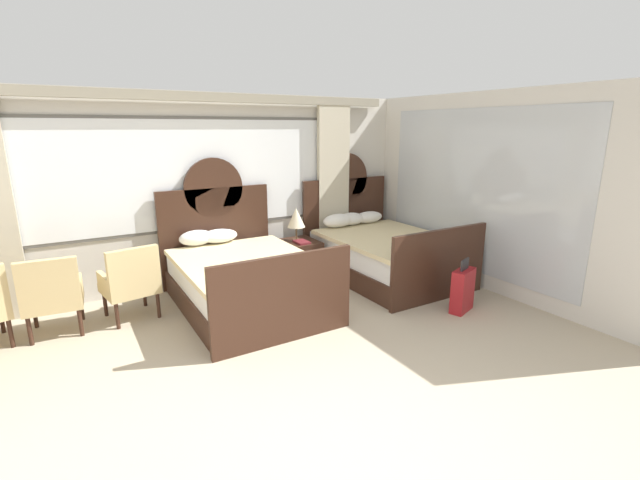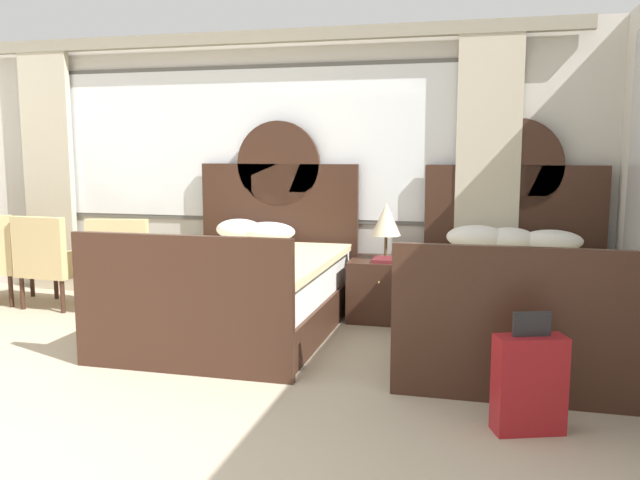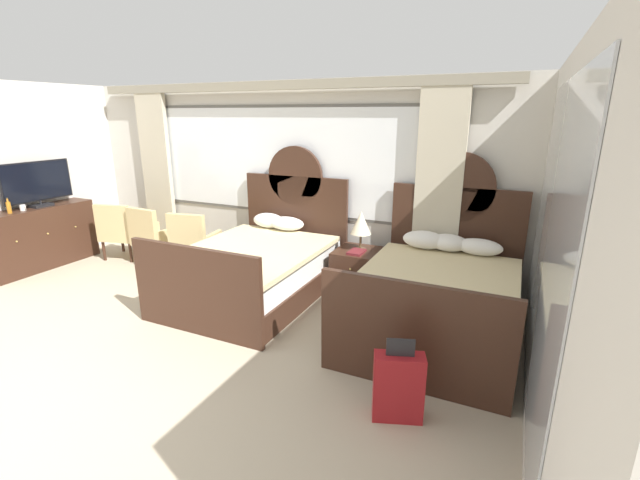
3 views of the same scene
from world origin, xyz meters
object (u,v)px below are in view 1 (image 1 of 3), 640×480
at_px(nightstand_between_beds, 298,259).
at_px(book_on_nightstand, 302,242).
at_px(bed_near_mirror, 383,252).
at_px(bed_near_window, 244,277).
at_px(armchair_by_window_centre, 52,294).
at_px(suitcase_on_floor, 463,290).
at_px(table_lamp_on_nightstand, 296,218).
at_px(armchair_by_window_left, 131,281).

distance_m(nightstand_between_beds, book_on_nightstand, 0.31).
xyz_separation_m(bed_near_mirror, nightstand_between_beds, (-1.12, 0.66, -0.11)).
bearing_deg(bed_near_window, armchair_by_window_centre, 172.00).
distance_m(bed_near_mirror, suitcase_on_floor, 1.57).
height_order(bed_near_window, table_lamp_on_nightstand, bed_near_window).
bearing_deg(book_on_nightstand, nightstand_between_beds, 94.30).
distance_m(nightstand_between_beds, armchair_by_window_left, 2.45).
xyz_separation_m(nightstand_between_beds, armchair_by_window_centre, (-3.21, -0.38, 0.20)).
bearing_deg(table_lamp_on_nightstand, nightstand_between_beds, -97.49).
bearing_deg(armchair_by_window_centre, suitcase_on_floor, -23.08).
bearing_deg(table_lamp_on_nightstand, suitcase_on_floor, -63.52).
xyz_separation_m(bed_near_mirror, armchair_by_window_centre, (-4.33, 0.28, 0.09)).
relative_size(armchair_by_window_centre, suitcase_on_floor, 1.35).
bearing_deg(suitcase_on_floor, table_lamp_on_nightstand, 116.48).
bearing_deg(armchair_by_window_left, book_on_nightstand, 6.05).
relative_size(bed_near_mirror, book_on_nightstand, 8.71).
relative_size(nightstand_between_beds, suitcase_on_floor, 0.92).
height_order(nightstand_between_beds, book_on_nightstand, book_on_nightstand).
bearing_deg(armchair_by_window_centre, bed_near_mirror, -3.74).
bearing_deg(book_on_nightstand, bed_near_window, -154.25).
bearing_deg(nightstand_between_beds, armchair_by_window_left, -171.14).
height_order(bed_near_mirror, table_lamp_on_nightstand, bed_near_mirror).
xyz_separation_m(bed_near_window, armchair_by_window_centre, (-2.08, 0.29, 0.10)).
relative_size(bed_near_window, armchair_by_window_left, 2.49).
distance_m(book_on_nightstand, armchair_by_window_left, 2.44).
relative_size(nightstand_between_beds, book_on_nightstand, 2.39).
bearing_deg(bed_near_window, table_lamp_on_nightstand, 31.76).
xyz_separation_m(nightstand_between_beds, table_lamp_on_nightstand, (0.00, 0.03, 0.63)).
distance_m(bed_near_mirror, armchair_by_window_left, 3.55).
bearing_deg(armchair_by_window_left, table_lamp_on_nightstand, 9.62).
bearing_deg(armchair_by_window_left, suitcase_on_floor, -27.57).
distance_m(bed_near_window, bed_near_mirror, 2.25).
height_order(bed_near_window, bed_near_mirror, same).
distance_m(bed_near_mirror, nightstand_between_beds, 1.31).
bearing_deg(table_lamp_on_nightstand, book_on_nightstand, -88.30).
height_order(table_lamp_on_nightstand, armchair_by_window_left, table_lamp_on_nightstand).
bearing_deg(bed_near_window, nightstand_between_beds, 30.62).
bearing_deg(nightstand_between_beds, table_lamp_on_nightstand, 82.51).
height_order(table_lamp_on_nightstand, armchair_by_window_centre, table_lamp_on_nightstand).
height_order(armchair_by_window_left, armchair_by_window_centre, same).
relative_size(bed_near_mirror, nightstand_between_beds, 3.65).
relative_size(armchair_by_window_left, suitcase_on_floor, 1.35).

